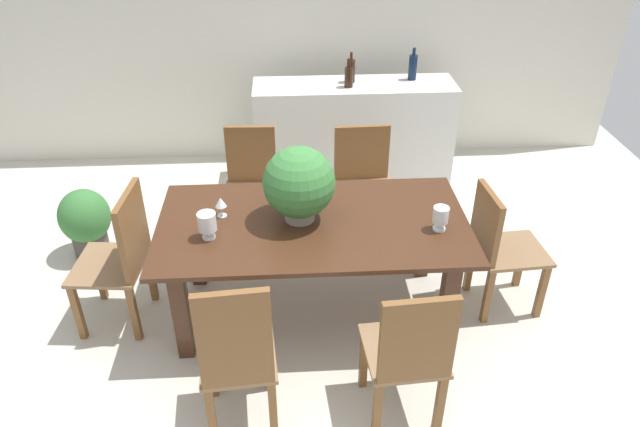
{
  "coord_description": "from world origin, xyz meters",
  "views": [
    {
      "loc": [
        -0.14,
        -3.1,
        2.82
      ],
      "look_at": [
        0.05,
        0.23,
        0.7
      ],
      "focal_mm": 33.09,
      "sensor_mm": 36.0,
      "label": 1
    }
  ],
  "objects_px": {
    "wine_bottle_tall": "(351,71)",
    "chair_foot_end": "(498,245)",
    "wine_bottle_clear": "(349,76)",
    "chair_far_right": "(363,177)",
    "flower_centerpiece": "(299,183)",
    "wine_bottle_green": "(413,67)",
    "kitchen_counter": "(353,133)",
    "crystal_vase_center_near": "(441,216)",
    "dining_table": "(313,237)",
    "chair_near_right": "(409,353)",
    "wine_glass": "(221,203)",
    "chair_head_end": "(122,253)",
    "chair_far_left": "(251,180)",
    "potted_plant_floor": "(86,221)",
    "crystal_vase_left": "(207,223)",
    "chair_near_left": "(237,356)"
  },
  "relations": [
    {
      "from": "chair_foot_end",
      "to": "flower_centerpiece",
      "type": "xyz_separation_m",
      "value": [
        -1.33,
        0.05,
        0.49
      ]
    },
    {
      "from": "flower_centerpiece",
      "to": "chair_far_left",
      "type": "bearing_deg",
      "value": 111.36
    },
    {
      "from": "kitchen_counter",
      "to": "wine_bottle_green",
      "type": "relative_size",
      "value": 6.28
    },
    {
      "from": "chair_far_left",
      "to": "wine_bottle_clear",
      "type": "bearing_deg",
      "value": 48.24
    },
    {
      "from": "chair_foot_end",
      "to": "kitchen_counter",
      "type": "height_order",
      "value": "kitchen_counter"
    },
    {
      "from": "chair_far_right",
      "to": "chair_near_left",
      "type": "bearing_deg",
      "value": -116.45
    },
    {
      "from": "chair_head_end",
      "to": "chair_far_right",
      "type": "xyz_separation_m",
      "value": [
        1.69,
        0.98,
        -0.03
      ]
    },
    {
      "from": "wine_bottle_tall",
      "to": "chair_foot_end",
      "type": "bearing_deg",
      "value": -67.84
    },
    {
      "from": "chair_foot_end",
      "to": "chair_near_left",
      "type": "height_order",
      "value": "chair_near_left"
    },
    {
      "from": "dining_table",
      "to": "chair_foot_end",
      "type": "height_order",
      "value": "chair_foot_end"
    },
    {
      "from": "chair_head_end",
      "to": "crystal_vase_center_near",
      "type": "bearing_deg",
      "value": 91.67
    },
    {
      "from": "chair_far_left",
      "to": "potted_plant_floor",
      "type": "xyz_separation_m",
      "value": [
        -1.29,
        -0.19,
        -0.22
      ]
    },
    {
      "from": "chair_near_left",
      "to": "chair_near_right",
      "type": "distance_m",
      "value": 0.9
    },
    {
      "from": "wine_bottle_green",
      "to": "potted_plant_floor",
      "type": "distance_m",
      "value": 3.11
    },
    {
      "from": "dining_table",
      "to": "chair_near_right",
      "type": "xyz_separation_m",
      "value": [
        0.46,
        -0.98,
        -0.08
      ]
    },
    {
      "from": "chair_near_left",
      "to": "crystal_vase_center_near",
      "type": "xyz_separation_m",
      "value": [
        1.23,
        0.84,
        0.27
      ]
    },
    {
      "from": "wine_bottle_clear",
      "to": "wine_bottle_green",
      "type": "xyz_separation_m",
      "value": [
        0.6,
        0.16,
        0.02
      ]
    },
    {
      "from": "flower_centerpiece",
      "to": "wine_glass",
      "type": "distance_m",
      "value": 0.54
    },
    {
      "from": "chair_foot_end",
      "to": "wine_bottle_clear",
      "type": "xyz_separation_m",
      "value": [
        -0.84,
        1.86,
        0.54
      ]
    },
    {
      "from": "crystal_vase_left",
      "to": "chair_foot_end",
      "type": "bearing_deg",
      "value": 4.04
    },
    {
      "from": "flower_centerpiece",
      "to": "wine_bottle_green",
      "type": "distance_m",
      "value": 2.25
    },
    {
      "from": "crystal_vase_center_near",
      "to": "wine_bottle_green",
      "type": "relative_size",
      "value": 0.55
    },
    {
      "from": "chair_far_right",
      "to": "wine_bottle_tall",
      "type": "xyz_separation_m",
      "value": [
        -0.01,
        1.01,
        0.54
      ]
    },
    {
      "from": "crystal_vase_left",
      "to": "potted_plant_floor",
      "type": "relative_size",
      "value": 0.31
    },
    {
      "from": "wine_glass",
      "to": "wine_bottle_green",
      "type": "height_order",
      "value": "wine_bottle_green"
    },
    {
      "from": "crystal_vase_left",
      "to": "wine_glass",
      "type": "height_order",
      "value": "crystal_vase_left"
    },
    {
      "from": "chair_far_left",
      "to": "potted_plant_floor",
      "type": "relative_size",
      "value": 1.66
    },
    {
      "from": "chair_far_right",
      "to": "crystal_vase_center_near",
      "type": "relative_size",
      "value": 5.77
    },
    {
      "from": "chair_far_right",
      "to": "wine_glass",
      "type": "distance_m",
      "value": 1.39
    },
    {
      "from": "chair_near_right",
      "to": "chair_far_right",
      "type": "distance_m",
      "value": 1.95
    },
    {
      "from": "chair_far_right",
      "to": "kitchen_counter",
      "type": "xyz_separation_m",
      "value": [
        0.03,
        0.95,
        -0.05
      ]
    },
    {
      "from": "chair_head_end",
      "to": "wine_bottle_green",
      "type": "distance_m",
      "value": 3.07
    },
    {
      "from": "chair_near_left",
      "to": "chair_near_right",
      "type": "relative_size",
      "value": 1.08
    },
    {
      "from": "wine_bottle_clear",
      "to": "chair_far_right",
      "type": "bearing_deg",
      "value": -87.59
    },
    {
      "from": "kitchen_counter",
      "to": "wine_glass",
      "type": "bearing_deg",
      "value": -120.43
    },
    {
      "from": "wine_bottle_tall",
      "to": "wine_bottle_green",
      "type": "distance_m",
      "value": 0.57
    },
    {
      "from": "chair_foot_end",
      "to": "wine_glass",
      "type": "xyz_separation_m",
      "value": [
        -1.84,
        0.11,
        0.33
      ]
    },
    {
      "from": "crystal_vase_left",
      "to": "kitchen_counter",
      "type": "bearing_deg",
      "value": 61.34
    },
    {
      "from": "chair_foot_end",
      "to": "wine_bottle_tall",
      "type": "distance_m",
      "value": 2.21
    },
    {
      "from": "dining_table",
      "to": "potted_plant_floor",
      "type": "relative_size",
      "value": 3.5
    },
    {
      "from": "chair_foot_end",
      "to": "crystal_vase_center_near",
      "type": "bearing_deg",
      "value": 101.23
    },
    {
      "from": "chair_foot_end",
      "to": "crystal_vase_center_near",
      "type": "xyz_separation_m",
      "value": [
        -0.46,
        -0.13,
        0.33
      ]
    },
    {
      "from": "kitchen_counter",
      "to": "potted_plant_floor",
      "type": "distance_m",
      "value": 2.5
    },
    {
      "from": "chair_near_right",
      "to": "wine_bottle_green",
      "type": "height_order",
      "value": "wine_bottle_green"
    },
    {
      "from": "flower_centerpiece",
      "to": "wine_bottle_green",
      "type": "height_order",
      "value": "wine_bottle_green"
    },
    {
      "from": "crystal_vase_center_near",
      "to": "chair_head_end",
      "type": "bearing_deg",
      "value": 176.48
    },
    {
      "from": "chair_near_right",
      "to": "crystal_vase_left",
      "type": "height_order",
      "value": "chair_near_right"
    },
    {
      "from": "wine_glass",
      "to": "crystal_vase_left",
      "type": "bearing_deg",
      "value": -103.91
    },
    {
      "from": "flower_centerpiece",
      "to": "wine_glass",
      "type": "bearing_deg",
      "value": 172.88
    },
    {
      "from": "kitchen_counter",
      "to": "chair_far_left",
      "type": "bearing_deg",
      "value": -134.15
    }
  ]
}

